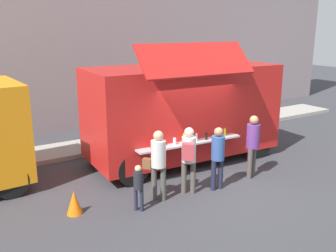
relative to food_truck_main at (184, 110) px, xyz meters
name	(u,v)px	position (x,y,z in m)	size (l,w,h in m)	color
ground_plane	(213,182)	(-0.34, -1.95, -1.62)	(60.00, 60.00, 0.00)	#38383D
curb_strip	(34,156)	(-4.00, 2.62, -1.54)	(28.00, 1.60, 0.15)	#9E998E
building_behind	(28,28)	(-3.00, 6.52, 2.42)	(32.00, 2.40, 8.08)	gray
food_truck_main	(184,110)	(0.00, 0.00, 0.00)	(5.96, 3.30, 3.70)	red
traffic_cone_orange	(74,202)	(-4.11, -1.68, -1.34)	(0.36, 0.36, 0.55)	orange
trash_bin	(229,116)	(3.90, 2.32, -1.15)	(0.60, 0.60, 0.94)	#2D5C38
customer_front_ordering	(218,153)	(-0.54, -2.35, -0.62)	(0.35, 0.34, 1.67)	#1E2135
customer_mid_with_backpack	(189,154)	(-1.33, -2.18, -0.56)	(0.51, 0.55, 1.73)	#4F4940
customer_rear_waiting	(158,159)	(-2.14, -2.06, -0.58)	(0.50, 0.51, 1.75)	#48463F
customer_extra_browsing	(253,141)	(0.80, -2.22, -0.55)	(0.36, 0.36, 1.78)	#4D4443
child_near_queue	(138,184)	(-2.81, -2.32, -0.95)	(0.23, 0.23, 1.11)	#202435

